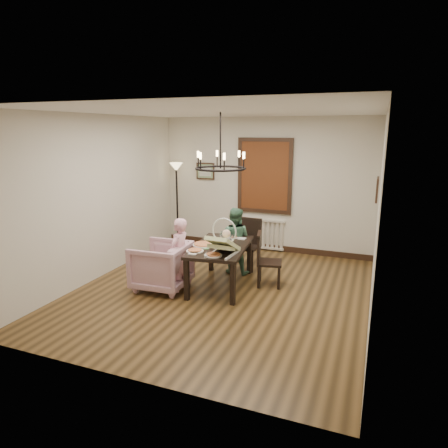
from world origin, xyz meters
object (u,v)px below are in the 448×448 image
Objects in this scene: seated_man at (235,246)px; baby_bouncer at (223,242)px; dining_table at (221,250)px; chair_right at (270,259)px; drinking_glass at (222,240)px; elderly_woman at (179,261)px; armchair at (161,266)px; chair_far at (247,244)px; floor_lamp at (177,205)px.

seated_man is 1.19m from baby_bouncer.
chair_right is (0.75, 0.31, -0.16)m from dining_table.
elderly_woman is at bearing -137.00° from drinking_glass.
seated_man is (0.86, 1.12, 0.11)m from armchair.
seated_man is (-0.14, -0.30, 0.03)m from chair_far.
armchair is 2.60m from floor_lamp.
armchair is at bearing 49.33° from seated_man.
seated_man is (0.55, 1.09, 0.00)m from elderly_woman.
elderly_woman is 0.79m from drinking_glass.
chair_far is (0.14, 0.97, -0.14)m from dining_table.
dining_table is 11.35× the size of drinking_glass.
floor_lamp reaches higher than chair_far.
dining_table is at bearing 132.57° from elderly_woman.
baby_bouncer reaches higher than seated_man.
chair_far is 2.21m from floor_lamp.
chair_far is at bearing 96.41° from baby_bouncer.
elderly_woman reaches higher than chair_far.
baby_bouncer is at bearing 88.21° from armchair.
dining_table is at bearing -93.63° from chair_far.
baby_bouncer reaches higher than elderly_woman.
dining_table is 2.65m from floor_lamp.
dining_table is 1.59× the size of seated_man.
dining_table is at bearing 99.96° from chair_right.
seated_man is 1.70× the size of baby_bouncer.
drinking_glass is at bearing -45.64° from floor_lamp.
seated_man is at bearing -110.77° from chair_far.
armchair is 1.44× the size of baby_bouncer.
armchair is (-1.61, -0.76, -0.07)m from chair_right.
drinking_glass is (0.54, 0.50, 0.27)m from elderly_woman.
floor_lamp is at bearing -146.16° from elderly_woman.
baby_bouncer reaches higher than armchair.
elderly_woman is 0.55× the size of floor_lamp.
chair_far is 0.94m from drinking_glass.
drinking_glass is at bearing 116.63° from baby_bouncer.
chair_right is 0.85m from drinking_glass.
floor_lamp is at bearing 134.28° from baby_bouncer.
dining_table is 0.18m from drinking_glass.
baby_bouncer is at bearing -82.61° from chair_far.
seated_man is at bearing 158.78° from elderly_woman.
elderly_woman is at bearing -111.86° from chair_far.
elderly_woman is at bearing -61.81° from floor_lamp.
baby_bouncer is at bearing -49.46° from floor_lamp.
dining_table is 1.75× the size of chair_right.
chair_right is at bearing 124.91° from elderly_woman.
seated_man is 0.55× the size of floor_lamp.
seated_man is at bearing 82.56° from dining_table.
seated_man reaches higher than chair_far.
drinking_glass is (-0.01, 0.09, 0.15)m from dining_table.
seated_man reaches higher than armchair.
chair_far is 0.52× the size of floor_lamp.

